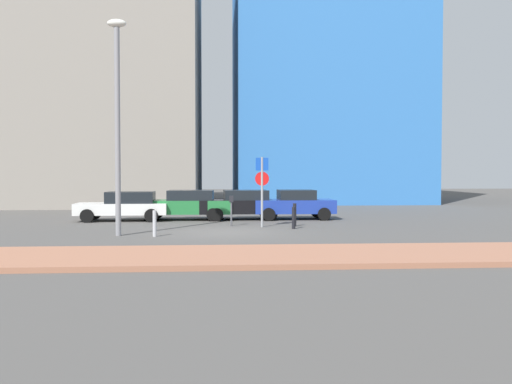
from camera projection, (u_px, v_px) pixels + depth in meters
ground_plane at (224, 232)px, 21.75m from camera, size 120.00×120.00×0.00m
sidewalk_brick at (228, 256)px, 14.95m from camera, size 40.00×3.75×0.14m
parked_car_white at (125, 205)px, 26.96m from camera, size 4.43×2.08×1.43m
parked_car_green at (187, 204)px, 27.50m from camera, size 4.64×2.12×1.48m
parked_car_black at (242, 204)px, 27.78m from camera, size 4.24×2.22×1.48m
parked_car_blue at (294, 204)px, 27.90m from camera, size 4.06×2.10×1.49m
parking_sign_post at (262, 183)px, 23.76m from camera, size 0.60×0.10×3.02m
parking_meter at (231, 206)px, 24.23m from camera, size 0.18×0.14×1.33m
street_lamp at (117, 111)px, 20.35m from camera, size 0.70×0.36×7.99m
traffic_bollard_near at (294, 218)px, 23.03m from camera, size 0.15×0.15×0.92m
traffic_bollard_mid at (295, 215)px, 24.13m from camera, size 0.15×0.15×1.01m
traffic_bollard_far at (155, 223)px, 20.20m from camera, size 0.14×0.14×0.97m
building_colorful_midrise at (323, 42)px, 46.62m from camera, size 14.85×14.51×26.84m
building_under_construction at (104, 62)px, 42.29m from camera, size 14.44×15.23×21.69m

